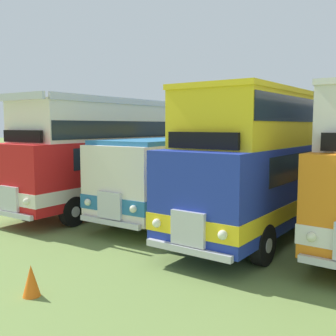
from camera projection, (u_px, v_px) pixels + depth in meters
ground_plane at (332, 232)px, 13.04m from camera, size 200.00×200.00×0.00m
bus_first_in_row at (126, 150)px, 17.66m from camera, size 2.92×11.75×4.52m
bus_second_in_row at (194, 169)px, 15.80m from camera, size 2.79×9.92×2.99m
bus_third_in_row at (282, 154)px, 13.73m from camera, size 2.67×11.60×4.49m
cone_near_end at (31, 281)px, 8.09m from camera, size 0.36×0.36×0.65m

